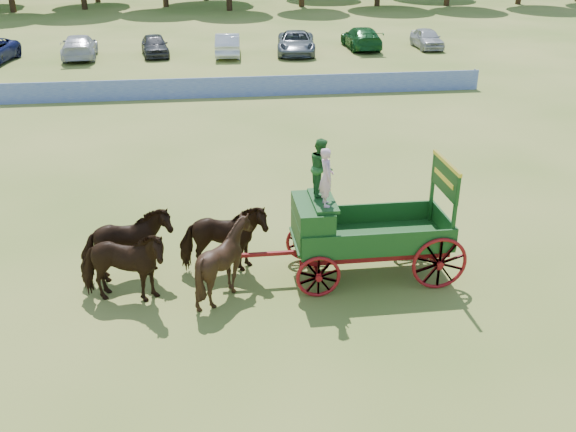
% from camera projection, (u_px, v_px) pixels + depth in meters
% --- Properties ---
extents(ground, '(160.00, 160.00, 0.00)m').
position_uv_depth(ground, '(316.00, 258.00, 17.40)').
color(ground, '#9F9448').
rests_on(ground, ground).
extents(horse_lead_left, '(2.38, 1.41, 1.88)m').
position_uv_depth(horse_lead_left, '(122.00, 267.00, 15.01)').
color(horse_lead_left, black).
rests_on(horse_lead_left, ground).
extents(horse_lead_right, '(2.41, 1.55, 1.88)m').
position_uv_depth(horse_lead_right, '(127.00, 245.00, 16.00)').
color(horse_lead_right, black).
rests_on(horse_lead_right, ground).
extents(horse_wheel_left, '(1.92, 1.77, 1.88)m').
position_uv_depth(horse_wheel_left, '(225.00, 260.00, 15.29)').
color(horse_wheel_left, black).
rests_on(horse_wheel_left, ground).
extents(horse_wheel_right, '(2.25, 1.07, 1.88)m').
position_uv_depth(horse_wheel_right, '(223.00, 240.00, 16.29)').
color(horse_wheel_right, black).
rests_on(horse_wheel_right, ground).
extents(farm_dray, '(6.00, 2.00, 3.58)m').
position_uv_depth(farm_dray, '(344.00, 220.00, 15.91)').
color(farm_dray, maroon).
rests_on(farm_dray, ground).
extents(sponsor_banner, '(26.00, 0.08, 1.05)m').
position_uv_depth(sponsor_banner, '(239.00, 87.00, 33.29)').
color(sponsor_banner, '#203FAD').
rests_on(sponsor_banner, ground).
extents(parked_cars, '(41.21, 7.67, 1.55)m').
position_uv_depth(parked_cars, '(154.00, 46.00, 43.15)').
color(parked_cars, silver).
rests_on(parked_cars, ground).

